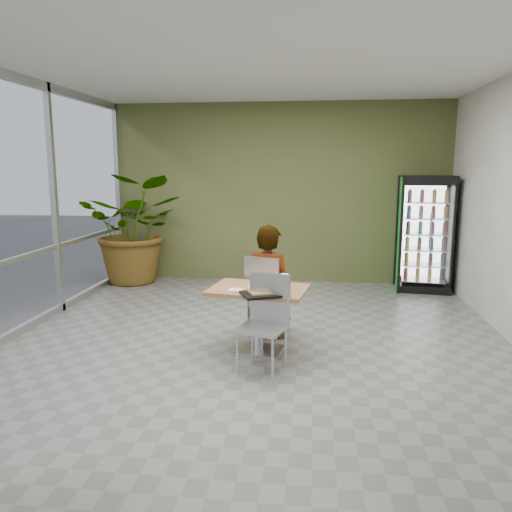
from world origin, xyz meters
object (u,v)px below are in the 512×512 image
object	(u,v)px
dining_table	(259,306)
cafeteria_tray	(264,294)
chair_far	(265,290)
soda_cup	(284,282)
potted_plant	(135,229)
seated_woman	(268,293)
beverage_fridge	(425,234)
chair_near	(266,315)

from	to	relation	value
dining_table	cafeteria_tray	distance (m)	0.40
chair_far	soda_cup	xyz separation A→B (m)	(0.27, -0.56, 0.24)
chair_far	potted_plant	bearing A→B (deg)	-26.87
seated_woman	cafeteria_tray	xyz separation A→B (m)	(0.04, -0.92, 0.22)
chair_far	beverage_fridge	xyz separation A→B (m)	(2.43, 2.69, 0.37)
chair_far	seated_woman	xyz separation A→B (m)	(0.03, 0.05, -0.05)
dining_table	beverage_fridge	xyz separation A→B (m)	(2.45, 3.24, 0.43)
chair_near	potted_plant	size ratio (longest dim) A/B	0.51
chair_near	potted_plant	distance (m)	4.61
chair_near	soda_cup	xyz separation A→B (m)	(0.16, 0.45, 0.25)
chair_far	seated_woman	world-z (taller)	seated_woman
chair_near	seated_woman	world-z (taller)	seated_woman
dining_table	cafeteria_tray	bearing A→B (deg)	-73.14
chair_far	beverage_fridge	size ratio (longest dim) A/B	0.53
cafeteria_tray	potted_plant	world-z (taller)	potted_plant
dining_table	beverage_fridge	world-z (taller)	beverage_fridge
dining_table	seated_woman	size ratio (longest dim) A/B	0.68
chair_far	chair_near	world-z (taller)	chair_far
cafeteria_tray	potted_plant	distance (m)	4.47
seated_woman	soda_cup	bearing A→B (deg)	129.79
cafeteria_tray	potted_plant	size ratio (longest dim) A/B	0.24
soda_cup	cafeteria_tray	bearing A→B (deg)	-121.04
dining_table	beverage_fridge	bearing A→B (deg)	52.88
soda_cup	potted_plant	distance (m)	4.35
dining_table	seated_woman	distance (m)	0.60
soda_cup	chair_far	bearing A→B (deg)	115.40
beverage_fridge	dining_table	bearing A→B (deg)	-119.60
seated_woman	potted_plant	bearing A→B (deg)	-25.95
chair_near	cafeteria_tray	world-z (taller)	chair_near
chair_far	cafeteria_tray	world-z (taller)	chair_far
dining_table	chair_near	distance (m)	0.48
chair_far	chair_near	bearing A→B (deg)	115.25
chair_near	soda_cup	distance (m)	0.54
beverage_fridge	potted_plant	bearing A→B (deg)	-172.58
potted_plant	dining_table	bearing A→B (deg)	-51.39
dining_table	chair_far	distance (m)	0.55
cafeteria_tray	dining_table	bearing A→B (deg)	106.86
potted_plant	chair_far	bearing A→B (deg)	-45.93
chair_near	beverage_fridge	world-z (taller)	beverage_fridge
beverage_fridge	cafeteria_tray	bearing A→B (deg)	-115.97
seated_woman	chair_near	bearing A→B (deg)	113.09
soda_cup	potted_plant	xyz separation A→B (m)	(-2.88, 3.26, 0.15)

